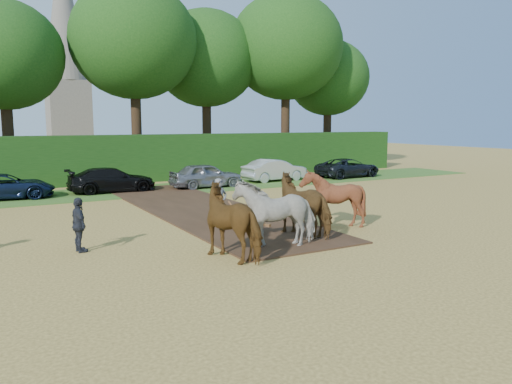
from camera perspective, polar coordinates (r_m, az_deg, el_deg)
ground at (r=15.27m, az=-1.19°, el=-6.41°), size 120.00×120.00×0.00m
earth_strip at (r=22.08m, az=-6.42°, el=-1.89°), size 4.50×17.00×0.05m
grass_verge at (r=28.17m, az=-14.87°, el=0.01°), size 50.00×5.00×0.03m
hedgerow at (r=32.37m, az=-17.01°, el=3.57°), size 46.00×1.60×3.00m
spectator_far at (r=15.50m, az=-19.57°, el=-3.58°), size 0.52×1.00×1.63m
plough_team at (r=16.17m, az=3.81°, el=-1.85°), size 7.00×5.85×2.09m
parked_cars at (r=28.37m, az=-12.82°, el=1.47°), size 35.99×3.12×1.45m
treeline at (r=35.49m, az=-21.46°, el=15.84°), size 48.70×10.60×14.21m
church at (r=69.62m, az=-20.98°, el=15.68°), size 5.20×5.20×27.00m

